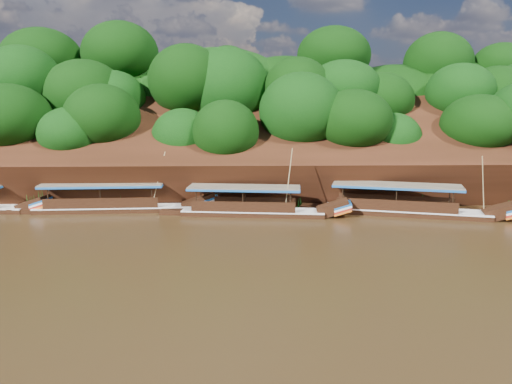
# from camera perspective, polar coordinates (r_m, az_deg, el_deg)

# --- Properties ---
(ground) EXTENTS (160.00, 160.00, 0.00)m
(ground) POSITION_cam_1_polar(r_m,az_deg,el_deg) (32.35, 4.04, -5.47)
(ground) COLOR black
(ground) RESTS_ON ground
(riverbank) EXTENTS (120.00, 30.06, 19.40)m
(riverbank) POSITION_cam_1_polar(r_m,az_deg,el_deg) (54.20, 1.65, 3.15)
(riverbank) COLOR black
(riverbank) RESTS_ON ground
(boat_0) EXTENTS (14.72, 5.90, 5.35)m
(boat_0) POSITION_cam_1_polar(r_m,az_deg,el_deg) (40.74, 17.81, -1.80)
(boat_0) COLOR black
(boat_0) RESTS_ON ground
(boat_1) EXTENTS (13.19, 3.42, 5.74)m
(boat_1) POSITION_cam_1_polar(r_m,az_deg,el_deg) (38.82, 0.64, -1.93)
(boat_1) COLOR black
(boat_1) RESTS_ON ground
(boat_2) EXTENTS (14.63, 2.74, 5.18)m
(boat_2) POSITION_cam_1_polar(r_m,az_deg,el_deg) (41.72, -15.00, -1.40)
(boat_2) COLOR black
(boat_2) RESTS_ON ground
(reeds) EXTENTS (50.32, 2.60, 2.27)m
(reeds) POSITION_cam_1_polar(r_m,az_deg,el_deg) (41.32, -2.72, -0.63)
(reeds) COLOR #1A5715
(reeds) RESTS_ON ground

